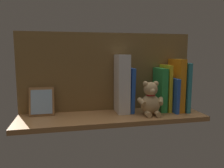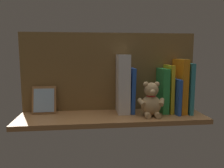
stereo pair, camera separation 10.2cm
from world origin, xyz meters
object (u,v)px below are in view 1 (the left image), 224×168
Objects in this scene: book_0 at (182,87)px; dictionary_thick_white at (122,84)px; teddy_bear at (151,100)px; picture_frame_leaning at (42,102)px.

book_0 is 0.86× the size of dictionary_thick_white.
book_0 is 20.50cm from teddy_bear.
book_0 is 1.82× the size of picture_frame_leaning.
dictionary_thick_white is (12.34, -7.07, 7.17)cm from teddy_bear.
teddy_bear reaches higher than picture_frame_leaning.
picture_frame_leaning is (50.80, -9.92, -0.57)cm from teddy_bear.
dictionary_thick_white is 39.34cm from picture_frame_leaning.
teddy_bear is at bearing 150.19° from dictionary_thick_white.
dictionary_thick_white is 2.13× the size of picture_frame_leaning.
book_0 is at bearing 176.45° from dictionary_thick_white.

